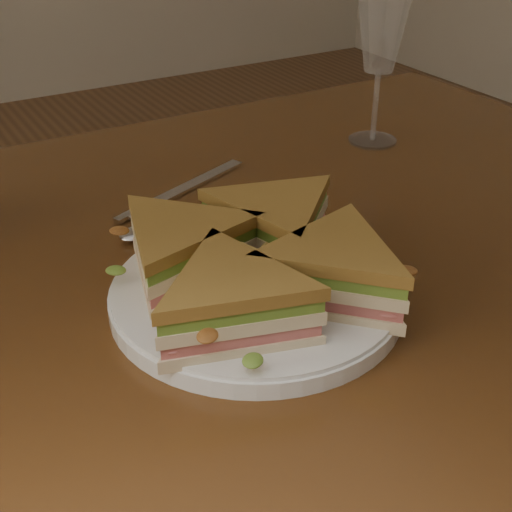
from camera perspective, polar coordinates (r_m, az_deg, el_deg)
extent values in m
cube|color=#381E0C|center=(0.77, -1.66, -0.22)|extent=(1.20, 0.80, 0.04)
cylinder|color=#331E0F|center=(1.47, 10.67, -1.61)|extent=(0.06, 0.06, 0.71)
cylinder|color=white|center=(0.66, 0.00, -3.17)|extent=(0.27, 0.27, 0.02)
cube|color=silver|center=(0.82, -3.62, 3.68)|extent=(0.13, 0.03, 0.00)
ellipsoid|color=silver|center=(0.77, -9.21, 1.78)|extent=(0.05, 0.03, 0.01)
cube|color=silver|center=(0.88, -5.61, 5.41)|extent=(0.19, 0.09, 0.00)
cube|color=silver|center=(0.82, -9.85, 3.29)|extent=(0.05, 0.03, 0.00)
cylinder|color=white|center=(1.04, 9.29, 9.13)|extent=(0.07, 0.07, 0.00)
cylinder|color=white|center=(1.02, 9.53, 11.76)|extent=(0.01, 0.01, 0.10)
cone|color=white|center=(0.99, 10.04, 17.33)|extent=(0.07, 0.07, 0.11)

